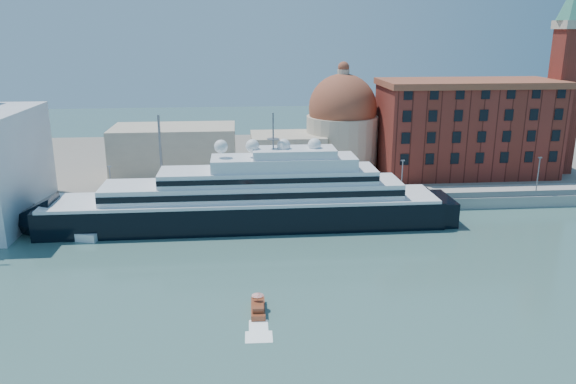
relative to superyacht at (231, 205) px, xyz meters
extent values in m
plane|color=#38625F|center=(5.86, -23.00, -4.45)|extent=(400.00, 400.00, 0.00)
cube|color=gray|center=(5.86, 11.00, -3.20)|extent=(180.00, 10.00, 2.50)
cube|color=slate|center=(5.86, 52.00, -3.45)|extent=(260.00, 72.00, 2.00)
cube|color=slate|center=(5.86, 6.50, -1.35)|extent=(180.00, 0.10, 1.20)
cube|color=black|center=(2.35, 0.00, -2.29)|extent=(76.45, 11.76, 6.37)
cone|color=black|center=(-37.84, 0.00, -2.29)|extent=(9.80, 11.76, 11.76)
cube|color=black|center=(40.57, 0.00, -2.49)|extent=(5.88, 10.78, 5.88)
cube|color=white|center=(2.35, 0.00, 1.14)|extent=(74.49, 11.96, 0.59)
cube|color=white|center=(4.31, 0.00, 2.90)|extent=(56.85, 9.80, 2.94)
cube|color=black|center=(4.31, -4.90, 2.90)|extent=(56.85, 0.15, 1.18)
cube|color=white|center=(7.25, 0.00, 5.65)|extent=(41.17, 8.82, 2.55)
cube|color=white|center=(10.19, 0.00, 8.10)|extent=(27.44, 7.84, 2.35)
cube|color=white|center=(12.15, 0.00, 10.06)|extent=(15.68, 6.86, 1.57)
cylinder|color=slate|center=(8.23, 0.00, 14.17)|extent=(0.29, 0.29, 6.86)
sphere|color=white|center=(-1.57, 0.00, 11.43)|extent=(2.55, 2.55, 2.55)
sphere|color=white|center=(4.31, 0.00, 11.43)|extent=(2.55, 2.55, 2.55)
sphere|color=white|center=(10.19, 0.00, 11.43)|extent=(2.55, 2.55, 2.55)
sphere|color=white|center=(16.07, 0.00, 11.43)|extent=(2.55, 2.55, 2.55)
cube|color=white|center=(-30.01, -3.09, -3.81)|extent=(13.47, 7.79, 1.70)
cube|color=white|center=(-27.97, -3.71, -2.43)|extent=(4.85, 3.79, 1.28)
cube|color=maroon|center=(3.79, -34.86, -4.12)|extent=(2.03, 5.73, 0.95)
cube|color=maroon|center=(3.77, -35.81, -3.31)|extent=(1.57, 2.40, 0.76)
cylinder|color=slate|center=(3.80, -34.39, -2.93)|extent=(0.06, 0.06, 1.52)
cone|color=red|center=(3.80, -34.39, -2.08)|extent=(1.71, 1.71, 0.38)
cube|color=maroon|center=(57.86, 29.00, 8.55)|extent=(42.00, 18.00, 22.00)
cube|color=brown|center=(57.86, 29.00, 20.05)|extent=(43.00, 19.00, 1.50)
cube|color=maroon|center=(81.86, 29.00, 15.05)|extent=(6.00, 6.00, 35.00)
cube|color=beige|center=(81.86, 29.00, 33.55)|extent=(7.00, 7.00, 2.00)
cylinder|color=beige|center=(27.86, 35.00, 4.55)|extent=(18.00, 18.00, 14.00)
sphere|color=brown|center=(27.86, 35.00, 13.55)|extent=(17.00, 17.00, 17.00)
cylinder|color=beige|center=(27.86, 35.00, 21.55)|extent=(3.00, 3.00, 3.00)
cube|color=beige|center=(13.86, 33.00, 2.55)|extent=(18.00, 14.00, 10.00)
cube|color=beige|center=(-14.14, 35.00, 3.55)|extent=(30.00, 16.00, 12.00)
cylinder|color=slate|center=(-24.14, 8.00, 2.05)|extent=(0.24, 0.24, 8.00)
cube|color=slate|center=(-24.14, 8.00, 6.15)|extent=(0.80, 0.30, 0.25)
cylinder|color=slate|center=(5.86, 8.00, 2.05)|extent=(0.24, 0.24, 8.00)
cube|color=slate|center=(5.86, 8.00, 6.15)|extent=(0.80, 0.30, 0.25)
cylinder|color=slate|center=(35.86, 8.00, 2.05)|extent=(0.24, 0.24, 8.00)
cube|color=slate|center=(35.86, 8.00, 6.15)|extent=(0.80, 0.30, 0.25)
cylinder|color=slate|center=(65.86, 8.00, 2.05)|extent=(0.24, 0.24, 8.00)
cube|color=slate|center=(65.86, 8.00, 6.15)|extent=(0.80, 0.30, 0.25)
cylinder|color=slate|center=(-14.14, 10.00, 7.05)|extent=(0.50, 0.50, 18.00)
camera|label=1|loc=(1.70, -103.70, 32.46)|focal=35.00mm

